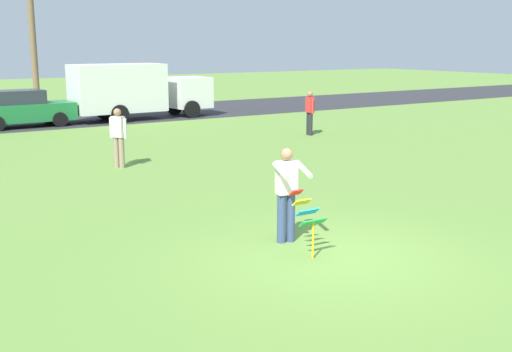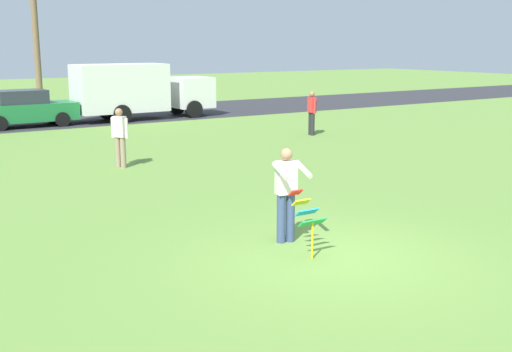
{
  "view_description": "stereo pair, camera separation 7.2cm",
  "coord_description": "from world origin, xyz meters",
  "px_view_note": "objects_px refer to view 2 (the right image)",
  "views": [
    {
      "loc": [
        -6.63,
        -7.76,
        3.54
      ],
      "look_at": [
        -0.21,
        2.13,
        1.05
      ],
      "focal_mm": 44.04,
      "sensor_mm": 36.0,
      "label": 1
    },
    {
      "loc": [
        -6.57,
        -7.8,
        3.54
      ],
      "look_at": [
        -0.21,
        2.13,
        1.05
      ],
      "focal_mm": 44.04,
      "sensor_mm": 36.0,
      "label": 2
    }
  ],
  "objects_px": {
    "person_kite_flyer": "(286,191)",
    "kite_held": "(307,214)",
    "person_walker_far": "(120,136)",
    "person_walker_near": "(312,112)",
    "parked_car_green": "(25,109)",
    "parked_truck_white_box": "(137,90)"
  },
  "relations": [
    {
      "from": "person_walker_far",
      "to": "parked_truck_white_box",
      "type": "bearing_deg",
      "value": 65.48
    },
    {
      "from": "kite_held",
      "to": "person_walker_near",
      "type": "height_order",
      "value": "person_walker_near"
    },
    {
      "from": "person_walker_far",
      "to": "person_walker_near",
      "type": "bearing_deg",
      "value": 14.6
    },
    {
      "from": "parked_car_green",
      "to": "person_walker_near",
      "type": "relative_size",
      "value": 2.46
    },
    {
      "from": "parked_truck_white_box",
      "to": "kite_held",
      "type": "bearing_deg",
      "value": -104.41
    },
    {
      "from": "kite_held",
      "to": "person_walker_far",
      "type": "bearing_deg",
      "value": 88.92
    },
    {
      "from": "person_kite_flyer",
      "to": "person_walker_far",
      "type": "relative_size",
      "value": 1.0
    },
    {
      "from": "person_walker_near",
      "to": "person_walker_far",
      "type": "bearing_deg",
      "value": -165.4
    },
    {
      "from": "kite_held",
      "to": "parked_truck_white_box",
      "type": "relative_size",
      "value": 0.16
    },
    {
      "from": "parked_truck_white_box",
      "to": "person_walker_near",
      "type": "relative_size",
      "value": 3.89
    },
    {
      "from": "parked_truck_white_box",
      "to": "person_walker_near",
      "type": "height_order",
      "value": "parked_truck_white_box"
    },
    {
      "from": "parked_truck_white_box",
      "to": "person_walker_far",
      "type": "bearing_deg",
      "value": -114.52
    },
    {
      "from": "person_walker_near",
      "to": "person_walker_far",
      "type": "distance_m",
      "value": 9.03
    },
    {
      "from": "person_kite_flyer",
      "to": "person_walker_near",
      "type": "xyz_separation_m",
      "value": [
        8.76,
        10.63,
        -0.02
      ]
    },
    {
      "from": "person_walker_near",
      "to": "person_walker_far",
      "type": "xyz_separation_m",
      "value": [
        -8.74,
        -2.28,
        0.0
      ]
    },
    {
      "from": "person_kite_flyer",
      "to": "person_walker_far",
      "type": "distance_m",
      "value": 8.35
    },
    {
      "from": "person_kite_flyer",
      "to": "parked_car_green",
      "type": "relative_size",
      "value": 0.41
    },
    {
      "from": "person_kite_flyer",
      "to": "kite_held",
      "type": "bearing_deg",
      "value": -100.61
    },
    {
      "from": "kite_held",
      "to": "parked_car_green",
      "type": "distance_m",
      "value": 20.09
    },
    {
      "from": "parked_car_green",
      "to": "person_walker_near",
      "type": "bearing_deg",
      "value": -44.16
    },
    {
      "from": "parked_car_green",
      "to": "person_kite_flyer",
      "type": "bearing_deg",
      "value": -89.54
    },
    {
      "from": "person_kite_flyer",
      "to": "person_walker_far",
      "type": "xyz_separation_m",
      "value": [
        0.02,
        8.35,
        -0.02
      ]
    }
  ]
}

